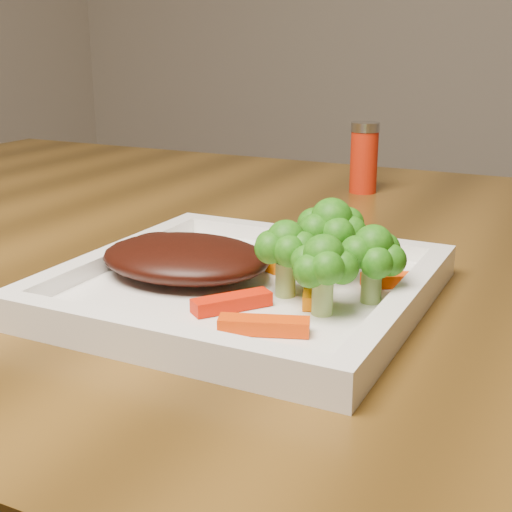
% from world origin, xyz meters
% --- Properties ---
extents(plate, '(0.27, 0.27, 0.01)m').
position_xyz_m(plate, '(-0.06, -0.24, 0.76)').
color(plate, white).
rests_on(plate, dining_table).
extents(steak, '(0.15, 0.12, 0.03)m').
position_xyz_m(steak, '(-0.11, -0.24, 0.78)').
color(steak, black).
rests_on(steak, plate).
extents(broccoli_0, '(0.08, 0.08, 0.07)m').
position_xyz_m(broccoli_0, '(-0.00, -0.19, 0.80)').
color(broccoli_0, '#166811').
rests_on(broccoli_0, plate).
extents(broccoli_1, '(0.07, 0.07, 0.06)m').
position_xyz_m(broccoli_1, '(0.04, -0.23, 0.79)').
color(broccoli_1, '#1E6310').
rests_on(broccoli_1, plate).
extents(broccoli_2, '(0.07, 0.07, 0.06)m').
position_xyz_m(broccoli_2, '(0.02, -0.27, 0.79)').
color(broccoli_2, '#156D12').
rests_on(broccoli_2, plate).
extents(broccoli_3, '(0.06, 0.06, 0.06)m').
position_xyz_m(broccoli_3, '(-0.02, -0.24, 0.79)').
color(broccoli_3, '#296E12').
rests_on(broccoli_3, plate).
extents(carrot_0, '(0.06, 0.04, 0.01)m').
position_xyz_m(carrot_0, '(-0.00, -0.31, 0.77)').
color(carrot_0, '#DE3803').
rests_on(carrot_0, plate).
extents(carrot_2, '(0.05, 0.06, 0.01)m').
position_xyz_m(carrot_2, '(-0.04, -0.29, 0.77)').
color(carrot_2, red).
rests_on(carrot_2, plate).
extents(carrot_3, '(0.05, 0.04, 0.01)m').
position_xyz_m(carrot_3, '(0.05, -0.19, 0.77)').
color(carrot_3, '#F94604').
rests_on(carrot_3, plate).
extents(carrot_4, '(0.04, 0.07, 0.01)m').
position_xyz_m(carrot_4, '(-0.04, -0.17, 0.77)').
color(carrot_4, '#FF6F04').
rests_on(carrot_4, plate).
extents(carrot_5, '(0.03, 0.06, 0.01)m').
position_xyz_m(carrot_5, '(0.00, -0.24, 0.77)').
color(carrot_5, orange).
rests_on(carrot_5, plate).
extents(spice_shaker, '(0.04, 0.04, 0.09)m').
position_xyz_m(spice_shaker, '(-0.10, 0.19, 0.80)').
color(spice_shaker, red).
rests_on(spice_shaker, dining_table).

